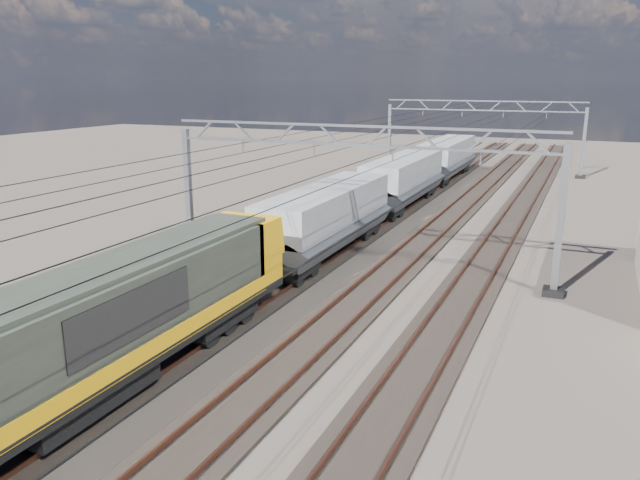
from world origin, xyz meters
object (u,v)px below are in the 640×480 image
at_px(catenary_gantry_mid, 352,192).
at_px(hopper_wagon_third, 447,156).
at_px(hopper_wagon_lead, 327,216).
at_px(hopper_wagon_mid, 404,177).
at_px(catenary_gantry_far, 481,133).
at_px(locomotive, 72,339).

relative_size(catenary_gantry_mid, hopper_wagon_third, 1.53).
distance_m(hopper_wagon_lead, hopper_wagon_mid, 14.20).
bearing_deg(catenary_gantry_far, locomotive, -92.20).
height_order(catenary_gantry_mid, catenary_gantry_far, same).
relative_size(catenary_gantry_far, locomotive, 0.94).
distance_m(locomotive, hopper_wagon_mid, 31.90).
relative_size(locomotive, hopper_wagon_lead, 1.62).
xyz_separation_m(hopper_wagon_mid, hopper_wagon_third, (0.00, 14.20, 0.00)).
relative_size(catenary_gantry_mid, hopper_wagon_mid, 1.53).
height_order(hopper_wagon_lead, hopper_wagon_mid, same).
distance_m(catenary_gantry_mid, hopper_wagon_third, 30.13).
bearing_deg(catenary_gantry_far, hopper_wagon_lead, -93.33).
height_order(locomotive, hopper_wagon_third, locomotive).
xyz_separation_m(catenary_gantry_far, hopper_wagon_third, (-2.00, -5.98, -1.67)).
bearing_deg(locomotive, catenary_gantry_far, 87.80).
height_order(hopper_wagon_mid, hopper_wagon_third, same).
height_order(catenary_gantry_far, locomotive, catenary_gantry_far).
height_order(catenary_gantry_far, hopper_wagon_lead, catenary_gantry_far).
bearing_deg(catenary_gantry_far, catenary_gantry_mid, -90.00).
relative_size(catenary_gantry_mid, locomotive, 0.94).
bearing_deg(catenary_gantry_mid, catenary_gantry_far, 90.00).
relative_size(catenary_gantry_mid, catenary_gantry_far, 1.00).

